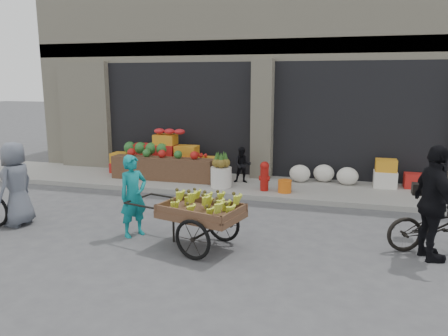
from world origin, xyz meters
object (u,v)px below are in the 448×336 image
(vendor_grey, at_px, (16,184))
(bicycle, at_px, (440,225))
(fire_hydrant, at_px, (264,175))
(banana_cart, at_px, (199,209))
(cyclist, at_px, (434,203))
(pineapple_bin, at_px, (221,177))
(vendor_woman, at_px, (133,196))
(orange_bucket, at_px, (285,186))
(seated_person, at_px, (242,165))

(vendor_grey, distance_m, bicycle, 7.57)
(fire_hydrant, distance_m, banana_cart, 3.63)
(fire_hydrant, xyz_separation_m, cyclist, (3.18, -3.07, 0.40))
(pineapple_bin, distance_m, fire_hydrant, 1.11)
(bicycle, relative_size, cyclist, 0.95)
(vendor_grey, xyz_separation_m, bicycle, (7.52, 0.76, -0.36))
(cyclist, bearing_deg, vendor_woman, 76.20)
(vendor_grey, bearing_deg, banana_cart, 86.52)
(banana_cart, relative_size, vendor_woman, 1.60)
(orange_bucket, bearing_deg, cyclist, -48.43)
(fire_hydrant, bearing_deg, cyclist, -44.00)
(seated_person, bearing_deg, vendor_woman, -114.36)
(fire_hydrant, bearing_deg, seated_person, 137.12)
(bicycle, bearing_deg, pineapple_bin, 41.52)
(vendor_woman, xyz_separation_m, bicycle, (5.10, 0.69, -0.28))
(banana_cart, height_order, vendor_grey, vendor_grey)
(cyclist, bearing_deg, pineapple_bin, 36.69)
(orange_bucket, relative_size, banana_cart, 0.14)
(vendor_woman, distance_m, vendor_grey, 2.42)
(orange_bucket, relative_size, vendor_woman, 0.22)
(fire_hydrant, relative_size, orange_bucket, 2.22)
(banana_cart, bearing_deg, bicycle, 28.44)
(bicycle, bearing_deg, vendor_woman, 80.51)
(seated_person, bearing_deg, fire_hydrant, -52.88)
(bicycle, bearing_deg, cyclist, 136.23)
(seated_person, height_order, vendor_grey, vendor_grey)
(orange_bucket, xyz_separation_m, bicycle, (2.88, -2.62, 0.18))
(bicycle, distance_m, cyclist, 0.64)
(orange_bucket, height_order, vendor_woman, vendor_woman)
(orange_bucket, height_order, banana_cart, banana_cart)
(pineapple_bin, height_order, fire_hydrant, fire_hydrant)
(pineapple_bin, relative_size, seated_person, 0.56)
(vendor_woman, bearing_deg, vendor_grey, 122.76)
(banana_cart, relative_size, vendor_grey, 1.46)
(pineapple_bin, bearing_deg, vendor_woman, -100.41)
(banana_cart, xyz_separation_m, cyclist, (3.60, 0.53, 0.23))
(seated_person, distance_m, vendor_woman, 4.14)
(seated_person, relative_size, banana_cart, 0.40)
(vendor_grey, bearing_deg, bicycle, 94.96)
(vendor_woman, distance_m, bicycle, 5.16)
(orange_bucket, relative_size, seated_person, 0.34)
(seated_person, bearing_deg, orange_bucket, -40.26)
(cyclist, bearing_deg, fire_hydrant, 28.79)
(pineapple_bin, distance_m, orange_bucket, 1.61)
(orange_bucket, xyz_separation_m, vendor_grey, (-4.65, -3.38, 0.54))
(banana_cart, height_order, cyclist, cyclist)
(banana_cart, xyz_separation_m, vendor_woman, (-1.30, 0.24, 0.06))
(pineapple_bin, relative_size, fire_hydrant, 0.73)
(orange_bucket, relative_size, cyclist, 0.18)
(pineapple_bin, bearing_deg, bicycle, -31.27)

